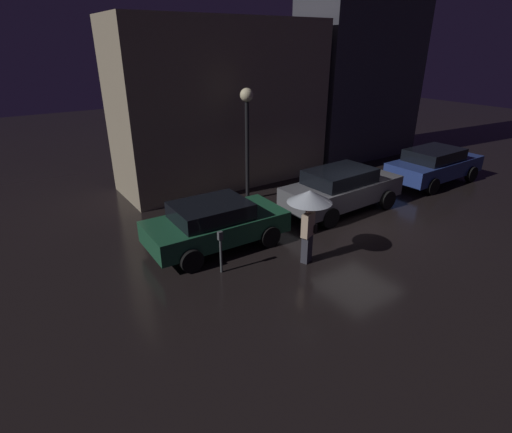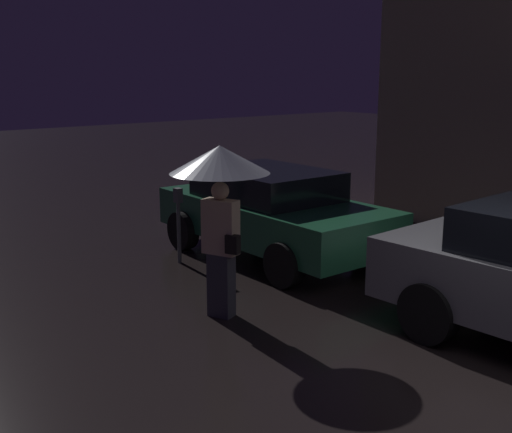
% 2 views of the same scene
% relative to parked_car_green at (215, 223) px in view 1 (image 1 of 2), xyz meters
% --- Properties ---
extents(ground_plane, '(60.00, 60.00, 0.00)m').
position_rel_parked_car_green_xyz_m(ground_plane, '(4.79, -1.34, -0.73)').
color(ground_plane, black).
extents(building_facade_left, '(8.62, 3.00, 6.38)m').
position_rel_parked_car_green_xyz_m(building_facade_left, '(3.33, 5.16, 2.46)').
color(building_facade_left, gray).
rests_on(building_facade_left, ground).
extents(building_facade_right, '(6.30, 3.00, 10.41)m').
position_rel_parked_car_green_xyz_m(building_facade_right, '(11.11, 5.16, 4.47)').
color(building_facade_right, '#3D3D47').
rests_on(building_facade_right, ground).
extents(parked_car_green, '(4.07, 2.03, 1.38)m').
position_rel_parked_car_green_xyz_m(parked_car_green, '(0.00, 0.00, 0.00)').
color(parked_car_green, '#1E5638').
rests_on(parked_car_green, ground).
extents(parked_car_grey, '(4.58, 1.96, 1.51)m').
position_rel_parked_car_green_xyz_m(parked_car_grey, '(5.01, -0.06, 0.07)').
color(parked_car_grey, slate).
rests_on(parked_car_grey, ground).
extents(parked_car_blue, '(4.50, 2.00, 1.45)m').
position_rel_parked_car_green_xyz_m(parked_car_blue, '(10.47, -0.06, 0.04)').
color(parked_car_blue, navy).
rests_on(parked_car_blue, ground).
extents(pedestrian_with_umbrella, '(1.17, 1.17, 2.07)m').
position_rel_parked_car_green_xyz_m(pedestrian_with_umbrella, '(1.59, -2.19, 0.96)').
color(pedestrian_with_umbrella, '#383842').
rests_on(pedestrian_with_umbrella, ground).
extents(parking_meter, '(0.12, 0.10, 1.17)m').
position_rel_parked_car_green_xyz_m(parking_meter, '(-0.60, -1.37, -0.00)').
color(parking_meter, '#4C5154').
rests_on(parking_meter, ground).
extents(street_lamp_near, '(0.47, 0.47, 4.08)m').
position_rel_parked_car_green_xyz_m(street_lamp_near, '(2.84, 2.65, 2.28)').
color(street_lamp_near, black).
rests_on(street_lamp_near, ground).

